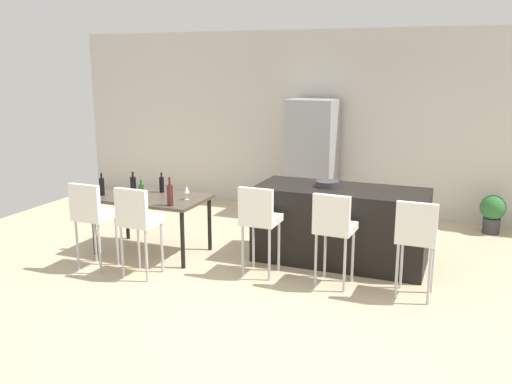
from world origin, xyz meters
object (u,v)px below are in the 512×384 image
object	(u,v)px
bar_chair_left	(259,217)
dining_chair_near	(92,212)
dining_table	(152,202)
dining_chair_far	(138,218)
wine_bottle_end	(133,186)
bar_chair_right	(417,234)
fruit_bowl	(327,184)
potted_plant	(493,211)
refrigerator	(312,158)
wine_glass_middle	(186,190)
wine_bottle_left	(102,186)
wine_bottle_inner	(162,184)
bar_chair_middle	(334,225)
wine_bottle_far	(141,193)
kitchen_island	(340,225)
wine_bottle_right	(170,195)

from	to	relation	value
bar_chair_left	dining_chair_near	size ratio (longest dim) A/B	1.00
dining_table	dining_chair_far	bearing A→B (deg)	-68.11
wine_bottle_end	bar_chair_right	bearing A→B (deg)	-2.94
dining_chair_near	fruit_bowl	bearing A→B (deg)	29.48
potted_plant	wine_bottle_end	bearing A→B (deg)	-149.08
bar_chair_right	refrigerator	distance (m)	3.35
bar_chair_right	potted_plant	size ratio (longest dim) A/B	1.88
bar_chair_right	wine_glass_middle	world-z (taller)	bar_chair_right
bar_chair_right	wine_bottle_left	distance (m)	3.89
bar_chair_left	wine_bottle_left	size ratio (longest dim) A/B	3.66
dining_chair_far	wine_bottle_inner	xyz separation A→B (m)	(-0.31, 1.03, 0.15)
bar_chair_middle	dining_chair_far	xyz separation A→B (m)	(-2.10, -0.55, 0.00)
wine_bottle_end	wine_glass_middle	distance (m)	0.73
wine_bottle_far	refrigerator	distance (m)	3.11
bar_chair_middle	dining_chair_near	size ratio (longest dim) A/B	1.00
refrigerator	potted_plant	xyz separation A→B (m)	(2.68, -0.01, -0.60)
dining_table	dining_chair_far	xyz separation A→B (m)	(0.31, -0.78, 0.03)
kitchen_island	dining_chair_near	bearing A→B (deg)	-152.67
dining_table	refrigerator	distance (m)	2.88
bar_chair_middle	dining_chair_far	size ratio (longest dim) A/B	1.00
wine_bottle_left	wine_bottle_right	world-z (taller)	wine_bottle_right
bar_chair_right	potted_plant	distance (m)	2.88
wine_bottle_inner	wine_glass_middle	distance (m)	0.54
wine_bottle_right	refrigerator	world-z (taller)	refrigerator
dining_table	wine_bottle_left	world-z (taller)	wine_bottle_left
bar_chair_right	wine_bottle_end	world-z (taller)	bar_chair_right
bar_chair_middle	wine_bottle_far	distance (m)	2.36
potted_plant	bar_chair_middle	bearing A→B (deg)	-120.84
dining_chair_far	fruit_bowl	world-z (taller)	dining_chair_far
wine_glass_middle	potted_plant	distance (m)	4.37
potted_plant	dining_chair_far	bearing A→B (deg)	-138.67
bar_chair_right	refrigerator	size ratio (longest dim) A/B	0.57
kitchen_island	wine_glass_middle	world-z (taller)	kitchen_island
dining_table	wine_bottle_end	bearing A→B (deg)	-167.60
bar_chair_right	wine_bottle_right	size ratio (longest dim) A/B	3.07
wine_bottle_far	wine_glass_middle	bearing A→B (deg)	36.71
kitchen_island	wine_bottle_inner	xyz separation A→B (m)	(-2.30, -0.32, 0.39)
dining_table	wine_bottle_far	bearing A→B (deg)	-78.89
wine_bottle_far	wine_bottle_left	size ratio (longest dim) A/B	0.97
bar_chair_left	dining_chair_near	world-z (taller)	same
bar_chair_middle	dining_chair_near	distance (m)	2.78
bar_chair_middle	wine_bottle_far	bearing A→B (deg)	-178.31
bar_chair_left	bar_chair_middle	bearing A→B (deg)	0.01
dining_chair_far	wine_bottle_inner	world-z (taller)	dining_chair_far
dining_chair_near	wine_bottle_inner	world-z (taller)	dining_chair_near
dining_table	refrigerator	size ratio (longest dim) A/B	0.75
dining_chair_far	wine_bottle_inner	size ratio (longest dim) A/B	3.99
bar_chair_middle	wine_bottle_inner	distance (m)	2.46
bar_chair_right	dining_table	world-z (taller)	bar_chair_right
wine_bottle_left	fruit_bowl	xyz separation A→B (m)	(2.73, 0.77, 0.10)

